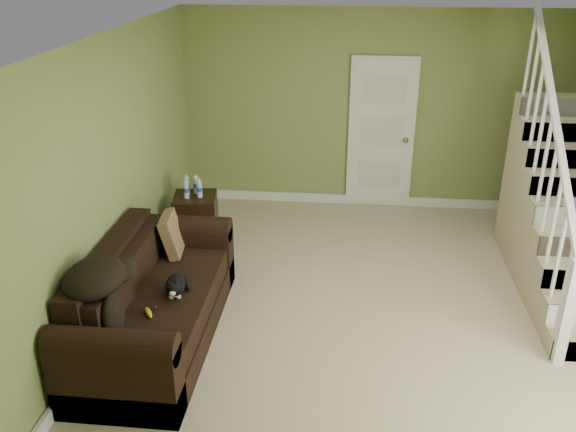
% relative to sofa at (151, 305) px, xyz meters
% --- Properties ---
extents(floor, '(5.00, 5.50, 0.01)m').
position_rel_sofa_xyz_m(floor, '(2.02, 0.62, -0.34)').
color(floor, tan).
rests_on(floor, ground).
extents(ceiling, '(5.00, 5.50, 0.01)m').
position_rel_sofa_xyz_m(ceiling, '(2.02, 0.62, 2.26)').
color(ceiling, white).
rests_on(ceiling, wall_back).
extents(wall_back, '(5.00, 0.04, 2.60)m').
position_rel_sofa_xyz_m(wall_back, '(2.02, 3.37, 0.96)').
color(wall_back, olive).
rests_on(wall_back, floor).
extents(wall_front, '(5.00, 0.04, 2.60)m').
position_rel_sofa_xyz_m(wall_front, '(2.02, -2.13, 0.96)').
color(wall_front, olive).
rests_on(wall_front, floor).
extents(wall_left, '(0.04, 5.50, 2.60)m').
position_rel_sofa_xyz_m(wall_left, '(-0.48, 0.62, 0.96)').
color(wall_left, olive).
rests_on(wall_left, floor).
extents(baseboard_back, '(5.00, 0.04, 0.12)m').
position_rel_sofa_xyz_m(baseboard_back, '(2.02, 3.34, -0.28)').
color(baseboard_back, white).
rests_on(baseboard_back, floor).
extents(baseboard_left, '(0.04, 5.50, 0.12)m').
position_rel_sofa_xyz_m(baseboard_left, '(-0.45, 0.62, -0.28)').
color(baseboard_left, white).
rests_on(baseboard_left, floor).
extents(door, '(0.86, 0.12, 2.02)m').
position_rel_sofa_xyz_m(door, '(2.12, 3.33, 0.66)').
color(door, white).
rests_on(door, floor).
extents(staircase, '(1.00, 2.51, 2.82)m').
position_rel_sofa_xyz_m(staircase, '(4.01, 1.59, 0.30)').
color(staircase, tan).
rests_on(staircase, floor).
extents(sofa, '(0.98, 2.27, 0.90)m').
position_rel_sofa_xyz_m(sofa, '(0.00, 0.00, 0.00)').
color(sofa, black).
rests_on(sofa, floor).
extents(side_table, '(0.56, 0.56, 0.82)m').
position_rel_sofa_xyz_m(side_table, '(-0.08, 1.97, -0.04)').
color(side_table, black).
rests_on(side_table, floor).
extents(cat, '(0.25, 0.45, 0.22)m').
position_rel_sofa_xyz_m(cat, '(0.24, -0.02, 0.23)').
color(cat, black).
rests_on(cat, sofa).
extents(banana, '(0.12, 0.16, 0.05)m').
position_rel_sofa_xyz_m(banana, '(0.11, -0.36, 0.17)').
color(banana, yellow).
rests_on(banana, sofa).
extents(throw_pillow, '(0.24, 0.42, 0.42)m').
position_rel_sofa_xyz_m(throw_pillow, '(0.00, 0.76, 0.34)').
color(throw_pillow, '#4F341F').
rests_on(throw_pillow, sofa).
extents(throw_blanket, '(0.50, 0.64, 0.25)m').
position_rel_sofa_xyz_m(throw_blanket, '(-0.23, -0.54, 0.59)').
color(throw_blanket, black).
rests_on(throw_blanket, sofa).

